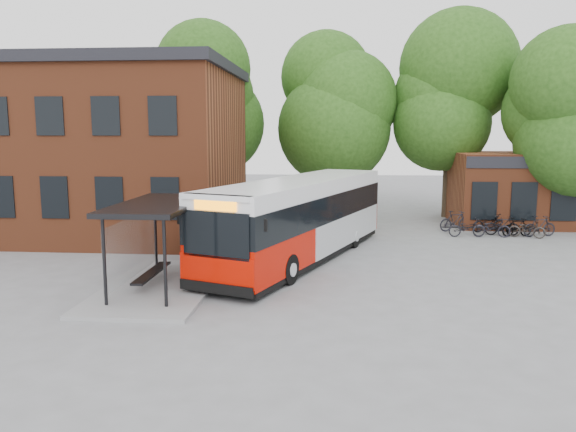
# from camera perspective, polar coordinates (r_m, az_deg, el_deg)

# --- Properties ---
(ground) EXTENTS (100.00, 100.00, 0.00)m
(ground) POSITION_cam_1_polar(r_m,az_deg,el_deg) (19.46, 0.98, -6.79)
(ground) COLOR slate
(station_building) EXTENTS (18.40, 10.40, 8.50)m
(station_building) POSITION_cam_1_polar(r_m,az_deg,el_deg) (31.19, -22.52, 6.24)
(station_building) COLOR brown
(station_building) RESTS_ON ground
(bus_shelter) EXTENTS (3.60, 7.00, 2.90)m
(bus_shelter) POSITION_cam_1_polar(r_m,az_deg,el_deg) (19.00, -12.91, -2.89)
(bus_shelter) COLOR black
(bus_shelter) RESTS_ON ground
(bike_rail) EXTENTS (5.20, 0.10, 0.38)m
(bike_rail) POSITION_cam_1_polar(r_m,az_deg,el_deg) (30.24, 20.14, -1.43)
(bike_rail) COLOR black
(bike_rail) RESTS_ON ground
(tree_0) EXTENTS (7.92, 7.92, 11.00)m
(tree_0) POSITION_cam_1_polar(r_m,az_deg,el_deg) (35.48, -7.07, 9.03)
(tree_0) COLOR #204512
(tree_0) RESTS_ON ground
(tree_1) EXTENTS (7.92, 7.92, 10.40)m
(tree_1) POSITION_cam_1_polar(r_m,az_deg,el_deg) (35.73, 4.46, 8.58)
(tree_1) COLOR #204512
(tree_1) RESTS_ON ground
(tree_2) EXTENTS (7.92, 7.92, 11.00)m
(tree_2) POSITION_cam_1_polar(r_m,az_deg,el_deg) (35.38, 16.00, 8.77)
(tree_2) COLOR #204512
(tree_2) RESTS_ON ground
(tree_3) EXTENTS (7.04, 7.04, 9.28)m
(tree_3) POSITION_cam_1_polar(r_m,az_deg,el_deg) (32.91, 25.93, 6.80)
(tree_3) COLOR #204512
(tree_3) RESTS_ON ground
(city_bus) EXTENTS (7.06, 13.04, 3.28)m
(city_bus) POSITION_cam_1_polar(r_m,az_deg,el_deg) (22.66, 1.33, -0.37)
(city_bus) COLOR #C10D00
(city_bus) RESTS_ON ground
(bicycle_0) EXTENTS (1.79, 0.67, 0.93)m
(bicycle_0) POSITION_cam_1_polar(r_m,az_deg,el_deg) (29.07, 17.71, -1.14)
(bicycle_0) COLOR black
(bicycle_0) RESTS_ON ground
(bicycle_1) EXTENTS (1.86, 1.11, 1.08)m
(bicycle_1) POSITION_cam_1_polar(r_m,az_deg,el_deg) (30.61, 16.62, -0.49)
(bicycle_1) COLOR black
(bicycle_1) RESTS_ON ground
(bicycle_2) EXTENTS (1.86, 0.86, 0.94)m
(bicycle_2) POSITION_cam_1_polar(r_m,az_deg,el_deg) (29.46, 19.97, -1.12)
(bicycle_2) COLOR black
(bicycle_2) RESTS_ON ground
(bicycle_3) EXTENTS (1.71, 0.65, 1.00)m
(bicycle_3) POSITION_cam_1_polar(r_m,az_deg,el_deg) (30.08, 20.90, -0.92)
(bicycle_3) COLOR black
(bicycle_3) RESTS_ON ground
(bicycle_4) EXTENTS (1.95, 1.21, 0.97)m
(bicycle_4) POSITION_cam_1_polar(r_m,az_deg,el_deg) (30.91, 19.70, -0.65)
(bicycle_4) COLOR black
(bicycle_4) RESTS_ON ground
(bicycle_5) EXTENTS (1.63, 0.80, 0.94)m
(bicycle_5) POSITION_cam_1_polar(r_m,az_deg,el_deg) (30.06, 22.24, -1.06)
(bicycle_5) COLOR black
(bicycle_5) RESTS_ON ground
(bicycle_6) EXTENTS (1.81, 1.09, 0.90)m
(bicycle_6) POSITION_cam_1_polar(r_m,az_deg,el_deg) (29.86, 23.11, -1.21)
(bicycle_6) COLOR #302C28
(bicycle_6) RESTS_ON ground
(bicycle_7) EXTENTS (1.83, 1.00, 1.06)m
(bicycle_7) POSITION_cam_1_polar(r_m,az_deg,el_deg) (30.42, 24.19, -0.96)
(bicycle_7) COLOR black
(bicycle_7) RESTS_ON ground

